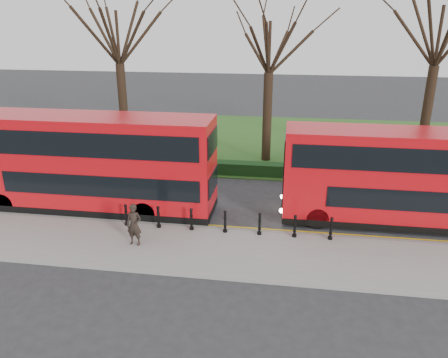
% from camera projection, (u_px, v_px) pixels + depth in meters
% --- Properties ---
extents(ground, '(120.00, 120.00, 0.00)m').
position_uv_depth(ground, '(212.00, 221.00, 21.10)').
color(ground, '#28282B').
rests_on(ground, ground).
extents(pavement, '(60.00, 4.00, 0.15)m').
position_uv_depth(pavement, '(199.00, 250.00, 18.29)').
color(pavement, gray).
rests_on(pavement, ground).
extents(kerb, '(60.00, 0.25, 0.16)m').
position_uv_depth(kerb, '(208.00, 229.00, 20.15)').
color(kerb, slate).
rests_on(kerb, ground).
extents(grass_verge, '(60.00, 18.00, 0.06)m').
position_uv_depth(grass_verge, '(245.00, 140.00, 35.01)').
color(grass_verge, '#2B531B').
rests_on(grass_verge, ground).
extents(hedge, '(60.00, 0.90, 0.80)m').
position_uv_depth(hedge, '(231.00, 168.00, 27.27)').
color(hedge, black).
rests_on(hedge, ground).
extents(yellow_line_outer, '(60.00, 0.10, 0.01)m').
position_uv_depth(yellow_line_outer, '(209.00, 227.00, 20.45)').
color(yellow_line_outer, yellow).
rests_on(yellow_line_outer, ground).
extents(yellow_line_inner, '(60.00, 0.10, 0.01)m').
position_uv_depth(yellow_line_inner, '(210.00, 225.00, 20.64)').
color(yellow_line_inner, yellow).
rests_on(yellow_line_inner, ground).
extents(tree_left, '(7.39, 7.39, 11.54)m').
position_uv_depth(tree_left, '(117.00, 32.00, 28.61)').
color(tree_left, black).
rests_on(tree_left, ground).
extents(tree_mid, '(6.90, 6.90, 10.78)m').
position_uv_depth(tree_mid, '(270.00, 42.00, 27.39)').
color(tree_mid, black).
rests_on(tree_mid, ground).
extents(tree_right, '(7.56, 7.56, 11.82)m').
position_uv_depth(tree_right, '(440.00, 29.00, 25.72)').
color(tree_right, black).
rests_on(tree_right, ground).
extents(bollard_row, '(9.41, 0.15, 1.00)m').
position_uv_depth(bollard_row, '(225.00, 222.00, 19.50)').
color(bollard_row, black).
rests_on(bollard_row, pavement).
extents(bus_lead, '(12.15, 2.79, 4.84)m').
position_uv_depth(bus_lead, '(92.00, 164.00, 21.56)').
color(bus_lead, red).
rests_on(bus_lead, ground).
extents(bus_rear, '(11.29, 2.59, 4.49)m').
position_uv_depth(bus_rear, '(407.00, 179.00, 20.06)').
color(bus_rear, red).
rests_on(bus_rear, ground).
extents(pedestrian, '(0.71, 0.50, 1.83)m').
position_uv_depth(pedestrian, '(134.00, 225.00, 18.29)').
color(pedestrian, black).
rests_on(pedestrian, pavement).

